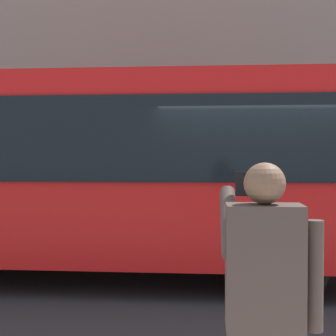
% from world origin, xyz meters
% --- Properties ---
extents(ground_plane, '(60.00, 60.00, 0.00)m').
position_xyz_m(ground_plane, '(0.00, 0.00, 0.00)').
color(ground_plane, '#2B2B2D').
extents(building_facade_far, '(28.00, 1.55, 12.00)m').
position_xyz_m(building_facade_far, '(-0.02, -6.80, 5.99)').
color(building_facade_far, gray).
rests_on(building_facade_far, ground_plane).
extents(red_bus, '(9.05, 2.54, 3.08)m').
position_xyz_m(red_bus, '(2.64, -0.38, 1.68)').
color(red_bus, red).
rests_on(red_bus, ground_plane).
extents(pedestrian_photographer, '(0.53, 0.52, 1.70)m').
position_xyz_m(pedestrian_photographer, '(0.32, 4.34, 1.14)').
color(pedestrian_photographer, '#4C4238').
rests_on(pedestrian_photographer, sidewalk_curb).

